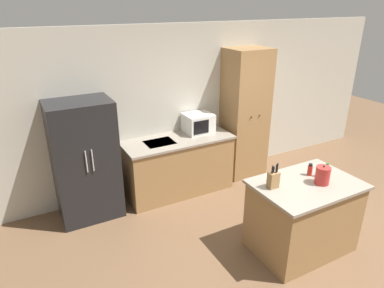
% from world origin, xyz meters
% --- Properties ---
extents(ground_plane, '(14.00, 14.00, 0.00)m').
position_xyz_m(ground_plane, '(0.00, 0.00, 0.00)').
color(ground_plane, brown).
extents(wall_back, '(7.20, 0.06, 2.60)m').
position_xyz_m(wall_back, '(0.00, 2.33, 1.30)').
color(wall_back, beige).
rests_on(wall_back, ground_plane).
extents(refrigerator, '(0.84, 0.66, 1.71)m').
position_xyz_m(refrigerator, '(-2.20, 1.98, 0.85)').
color(refrigerator, black).
rests_on(refrigerator, ground_plane).
extents(back_counter, '(1.73, 0.70, 0.92)m').
position_xyz_m(back_counter, '(-0.79, 1.97, 0.46)').
color(back_counter, '#9E7547').
rests_on(back_counter, ground_plane).
extents(pantry_cabinet, '(0.70, 0.58, 2.21)m').
position_xyz_m(pantry_cabinet, '(0.53, 2.02, 1.10)').
color(pantry_cabinet, '#9E7547').
rests_on(pantry_cabinet, ground_plane).
extents(kitchen_island, '(1.25, 0.86, 0.92)m').
position_xyz_m(kitchen_island, '(-0.06, -0.02, 0.46)').
color(kitchen_island, '#9E7547').
rests_on(kitchen_island, ground_plane).
extents(microwave, '(0.44, 0.40, 0.31)m').
position_xyz_m(microwave, '(-0.36, 2.08, 1.07)').
color(microwave, white).
rests_on(microwave, back_counter).
extents(knife_block, '(0.12, 0.08, 0.30)m').
position_xyz_m(knife_block, '(-0.49, 0.10, 1.03)').
color(knife_block, '#9E7547').
rests_on(knife_block, kitchen_island).
extents(spice_bottle_tall_dark, '(0.05, 0.05, 0.15)m').
position_xyz_m(spice_bottle_tall_dark, '(0.30, 0.03, 0.99)').
color(spice_bottle_tall_dark, orange).
rests_on(spice_bottle_tall_dark, kitchen_island).
extents(spice_bottle_short_red, '(0.06, 0.06, 0.15)m').
position_xyz_m(spice_bottle_short_red, '(0.11, 0.12, 0.99)').
color(spice_bottle_short_red, '#B2281E').
rests_on(spice_bottle_short_red, kitchen_island).
extents(spice_bottle_amber_oil, '(0.04, 0.04, 0.12)m').
position_xyz_m(spice_bottle_amber_oil, '(0.20, -0.05, 0.98)').
color(spice_bottle_amber_oil, beige).
rests_on(spice_bottle_amber_oil, kitchen_island).
extents(spice_bottle_green_herb, '(0.05, 0.05, 0.15)m').
position_xyz_m(spice_bottle_green_herb, '(0.19, 0.03, 1.00)').
color(spice_bottle_green_herb, gold).
rests_on(spice_bottle_green_herb, kitchen_island).
extents(kettle, '(0.17, 0.17, 0.24)m').
position_xyz_m(kettle, '(0.08, -0.10, 1.03)').
color(kettle, '#B72D28').
rests_on(kettle, kitchen_island).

